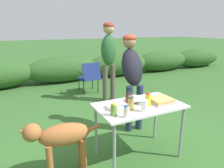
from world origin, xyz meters
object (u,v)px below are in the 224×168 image
Objects in this scene: folding_table at (139,110)px; mustard_bottle at (148,99)px; mixing_bowl at (135,99)px; bbq_sauce_bottle at (128,98)px; mayo_bottle at (126,111)px; relish_jar at (114,109)px; dog at (60,138)px; spice_jar at (131,103)px; standing_person_with_beanie at (109,53)px; plate_stack at (117,106)px; camp_chair_green_behind_table at (89,76)px; food_tray at (161,100)px; standing_person_in_olive_jacket at (132,71)px; paper_cup_stack at (144,106)px.

mustard_bottle is at bearing -41.30° from folding_table.
bbq_sauce_bottle reaches higher than mixing_bowl.
relish_jar is at bearing 133.44° from mayo_bottle.
folding_table is 7.68× the size of relish_jar.
dog is at bearing -176.34° from mixing_bowl.
standing_person_with_beanie is at bearing 71.25° from spice_jar.
mixing_bowl is 0.28× the size of dog.
standing_person_with_beanie reaches higher than mixing_bowl.
spice_jar is at bearing 45.57° from mayo_bottle.
mayo_bottle is at bearing -110.58° from dog.
camp_chair_green_behind_table is (0.66, 2.84, -0.29)m from plate_stack.
mustard_bottle reaches higher than folding_table.
food_tray is at bearing -101.00° from standing_person_with_beanie.
standing_person_in_olive_jacket is at bearing 86.22° from food_tray.
mustard_bottle reaches higher than spice_jar.
mixing_bowl is 1.70× the size of mayo_bottle.
mayo_bottle is 0.18× the size of camp_chair_green_behind_table.
dog is (-1.56, -2.02, -0.65)m from standing_person_with_beanie.
plate_stack is 1.28× the size of bbq_sauce_bottle.
mayo_bottle is at bearing -114.95° from standing_person_with_beanie.
standing_person_with_beanie is 1.98× the size of dog.
mayo_bottle reaches higher than mixing_bowl.
folding_table is 0.61× the size of standing_person_with_beanie.
standing_person_in_olive_jacket is (0.35, 0.77, 0.33)m from folding_table.
mustard_bottle is 1.22× the size of mayo_bottle.
dog is (-0.93, 0.28, -0.33)m from paper_cup_stack.
folding_table is 0.32m from food_tray.
spice_jar is 0.09× the size of standing_person_with_beanie.
spice_jar is at bearing -175.20° from food_tray.
mustard_bottle reaches higher than relish_jar.
standing_person_with_beanie reaches higher than food_tray.
plate_stack is 1.84× the size of paper_cup_stack.
paper_cup_stack is 0.27m from mayo_bottle.
food_tray is at bearing -91.62° from camp_chair_green_behind_table.
relish_jar is (-0.12, -0.16, 0.05)m from plate_stack.
bbq_sauce_bottle is 0.36m from mayo_bottle.
bbq_sauce_bottle is (-0.44, 0.10, 0.07)m from food_tray.
dog is (-0.81, 0.17, -0.34)m from spice_jar.
mustard_bottle is at bearing -174.97° from food_tray.
mixing_bowl is at bearing 75.01° from paper_cup_stack.
folding_table is 0.32m from plate_stack.
plate_stack is 0.75m from dog.
mayo_bottle reaches higher than relish_jar.
spice_jar is 0.90m from dog.
standing_person_in_olive_jacket reaches higher than paper_cup_stack.
paper_cup_stack is at bearing -100.97° from dog.
mustard_bottle is 0.12× the size of standing_person_in_olive_jacket.
food_tray is 0.34m from mixing_bowl.
relish_jar is (-0.73, -0.09, 0.04)m from food_tray.
standing_person_in_olive_jacket reaches higher than plate_stack.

